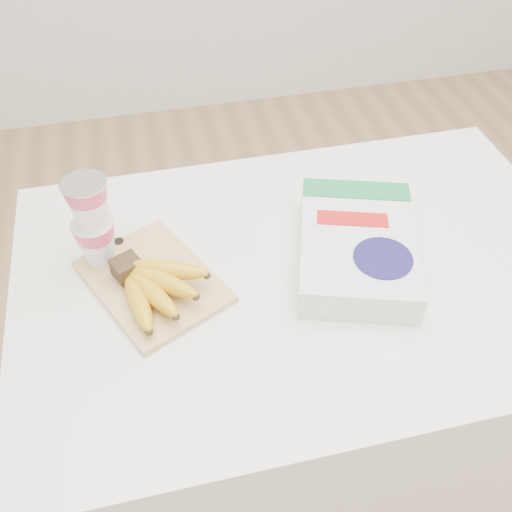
# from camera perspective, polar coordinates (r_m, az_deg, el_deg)

# --- Properties ---
(table) EXTENTS (1.09, 0.73, 0.82)m
(table) POSITION_cam_1_polar(r_m,az_deg,el_deg) (1.40, 4.10, -12.69)
(table) COLOR white
(table) RESTS_ON ground
(cutting_board) EXTENTS (0.29, 0.32, 0.01)m
(cutting_board) POSITION_cam_1_polar(r_m,az_deg,el_deg) (1.05, -10.28, -2.49)
(cutting_board) COLOR #D9B877
(cutting_board) RESTS_ON table
(bananas) EXTENTS (0.18, 0.18, 0.06)m
(bananas) POSITION_cam_1_polar(r_m,az_deg,el_deg) (1.01, -10.32, -2.80)
(bananas) COLOR #382816
(bananas) RESTS_ON cutting_board
(yogurt_stack) EXTENTS (0.08, 0.08, 0.18)m
(yogurt_stack) POSITION_cam_1_polar(r_m,az_deg,el_deg) (1.04, -16.06, 3.42)
(yogurt_stack) COLOR white
(yogurt_stack) RESTS_ON cutting_board
(cereal_box) EXTENTS (0.29, 0.36, 0.07)m
(cereal_box) POSITION_cam_1_polar(r_m,az_deg,el_deg) (1.08, 10.05, 0.98)
(cereal_box) COLOR white
(cereal_box) RESTS_ON table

